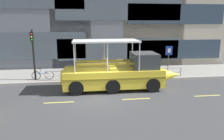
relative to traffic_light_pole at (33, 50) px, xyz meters
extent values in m
plane|color=#3D3D3F|center=(4.77, -3.91, -2.61)|extent=(120.00, 120.00, 0.00)
cube|color=gray|center=(4.77, 1.69, -2.52)|extent=(32.00, 4.80, 0.18)
cube|color=#B2ADA3|center=(4.77, -0.80, -2.52)|extent=(32.00, 0.18, 0.18)
cube|color=#DBD64C|center=(2.37, -4.93, -2.61)|extent=(1.80, 0.12, 0.01)
cube|color=#DBD64C|center=(7.17, -4.93, -2.61)|extent=(1.80, 0.12, 0.01)
cube|color=#DBD64C|center=(11.97, -4.93, -2.61)|extent=(1.80, 0.12, 0.01)
cube|color=#4C5660|center=(-2.25, 4.46, -0.18)|extent=(12.77, 0.06, 2.67)
cube|color=#4C5660|center=(7.64, 4.46, -0.62)|extent=(12.69, 0.06, 2.19)
cube|color=#4C5660|center=(7.64, 4.46, 3.36)|extent=(12.69, 0.06, 2.19)
cube|color=#2D3D4C|center=(13.61, 4.46, -0.77)|extent=(10.39, 0.06, 2.03)
cube|color=#2D3D4C|center=(13.61, 4.46, 2.91)|extent=(10.39, 0.06, 2.03)
cylinder|color=#9EA0A8|center=(6.52, -0.46, -1.68)|extent=(11.26, 0.07, 0.07)
cylinder|color=#9EA0A8|center=(6.52, -0.46, -2.06)|extent=(11.26, 0.06, 0.06)
cylinder|color=#9EA0A8|center=(0.89, -0.46, -2.06)|extent=(0.09, 0.09, 0.75)
cylinder|color=#9EA0A8|center=(2.76, -0.46, -2.06)|extent=(0.09, 0.09, 0.75)
cylinder|color=#9EA0A8|center=(4.64, -0.46, -2.06)|extent=(0.09, 0.09, 0.75)
cylinder|color=#9EA0A8|center=(6.52, -0.46, -2.06)|extent=(0.09, 0.09, 0.75)
cylinder|color=#9EA0A8|center=(8.39, -0.46, -2.06)|extent=(0.09, 0.09, 0.75)
cylinder|color=#9EA0A8|center=(10.27, -0.46, -2.06)|extent=(0.09, 0.09, 0.75)
cylinder|color=#9EA0A8|center=(12.15, -0.46, -2.06)|extent=(0.09, 0.09, 0.75)
cylinder|color=black|center=(0.00, 0.07, -0.43)|extent=(0.16, 0.16, 4.00)
cube|color=black|center=(0.00, -0.13, 1.02)|extent=(0.24, 0.20, 0.72)
sphere|color=red|center=(0.00, -0.24, 1.24)|extent=(0.14, 0.14, 0.14)
sphere|color=gold|center=(0.00, -0.24, 1.02)|extent=(0.14, 0.14, 0.14)
sphere|color=green|center=(0.00, -0.24, 0.80)|extent=(0.14, 0.14, 0.14)
cylinder|color=#4C4F54|center=(11.16, 0.04, -1.17)|extent=(0.08, 0.08, 2.52)
cube|color=navy|center=(11.16, -0.01, -0.25)|extent=(0.60, 0.04, 0.76)
cube|color=white|center=(11.16, -0.03, -0.25)|extent=(0.24, 0.01, 0.36)
torus|color=black|center=(1.13, -0.07, -2.08)|extent=(0.70, 0.04, 0.70)
torus|color=black|center=(0.09, -0.07, -2.08)|extent=(0.70, 0.04, 0.70)
cylinder|color=#1E66B2|center=(0.61, -0.07, -1.92)|extent=(0.95, 0.04, 0.04)
cylinder|color=#1E66B2|center=(0.43, -0.07, -1.78)|extent=(0.19, 0.04, 0.51)
cube|color=black|center=(0.39, -0.07, -1.50)|extent=(0.20, 0.08, 0.06)
cylinder|color=#A5A5AA|center=(1.09, -0.07, -1.58)|extent=(0.03, 0.46, 0.03)
cube|color=yellow|center=(6.00, -2.61, -1.72)|extent=(6.97, 2.49, 1.24)
cone|color=yellow|center=(10.27, -2.61, -1.72)|extent=(1.57, 1.18, 1.18)
cylinder|color=yellow|center=(2.52, -2.61, -1.72)|extent=(0.35, 1.18, 1.18)
cube|color=olive|center=(6.00, -3.87, -1.56)|extent=(6.97, 0.04, 0.12)
sphere|color=white|center=(10.66, -2.61, -1.67)|extent=(0.22, 0.22, 0.22)
cube|color=#33383D|center=(8.26, -2.61, -0.56)|extent=(1.74, 2.09, 1.07)
cube|color=silver|center=(5.48, -2.61, 0.86)|extent=(4.53, 2.29, 0.10)
cylinder|color=#B2B2B7|center=(7.62, -1.51, -0.14)|extent=(0.07, 0.07, 1.91)
cylinder|color=#B2B2B7|center=(7.62, -3.70, -0.14)|extent=(0.07, 0.07, 1.91)
cylinder|color=#B2B2B7|center=(5.48, -1.51, -0.14)|extent=(0.07, 0.07, 1.91)
cylinder|color=#B2B2B7|center=(5.48, -3.70, -0.14)|extent=(0.07, 0.07, 1.91)
cylinder|color=#B2B2B7|center=(3.33, -1.51, -0.14)|extent=(0.07, 0.07, 1.91)
cylinder|color=#B2B2B7|center=(3.33, -3.70, -0.14)|extent=(0.07, 0.07, 1.91)
cube|color=olive|center=(5.48, -2.01, -0.65)|extent=(4.17, 0.28, 0.12)
cube|color=olive|center=(5.48, -3.20, -0.65)|extent=(4.17, 0.28, 0.12)
cylinder|color=black|center=(8.61, -1.46, -2.11)|extent=(1.00, 0.28, 1.00)
cylinder|color=black|center=(8.61, -3.75, -2.11)|extent=(1.00, 0.28, 1.00)
cylinder|color=black|center=(5.82, -1.46, -2.11)|extent=(1.00, 0.28, 1.00)
cylinder|color=black|center=(5.82, -3.75, -2.11)|extent=(1.00, 0.28, 1.00)
cylinder|color=black|center=(3.39, -1.46, -2.11)|extent=(1.00, 0.28, 1.00)
cylinder|color=black|center=(3.39, -3.75, -2.11)|extent=(1.00, 0.28, 1.00)
cylinder|color=black|center=(9.00, 0.61, -2.03)|extent=(0.10, 0.10, 0.80)
cylinder|color=black|center=(8.94, 0.76, -2.03)|extent=(0.10, 0.10, 0.80)
cube|color=#236B47|center=(8.97, 0.68, -1.34)|extent=(0.28, 0.35, 0.57)
cylinder|color=#236B47|center=(9.05, 0.50, -1.37)|extent=(0.07, 0.07, 0.51)
cylinder|color=#236B47|center=(8.89, 0.87, -1.37)|extent=(0.07, 0.07, 0.51)
sphere|color=tan|center=(8.97, 0.68, -0.93)|extent=(0.22, 0.22, 0.22)
cylinder|color=#47423D|center=(5.73, 0.86, -2.00)|extent=(0.11, 0.11, 0.86)
cylinder|color=#47423D|center=(5.56, 0.88, -2.00)|extent=(0.11, 0.11, 0.86)
cube|color=#B7B2A8|center=(5.65, 0.87, -1.27)|extent=(0.35, 0.24, 0.61)
cylinder|color=#B7B2A8|center=(5.86, 0.84, -1.30)|extent=(0.07, 0.07, 0.55)
cylinder|color=#B7B2A8|center=(5.44, 0.90, -1.30)|extent=(0.07, 0.07, 0.55)
sphere|color=#936B4C|center=(5.65, 0.87, -0.83)|extent=(0.24, 0.24, 0.24)
camera|label=1|loc=(4.00, -17.57, 2.20)|focal=34.68mm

